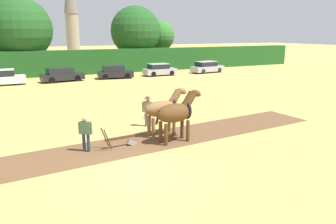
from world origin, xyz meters
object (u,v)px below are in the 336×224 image
(draft_horse_lead_left, at_px, (176,113))
(parked_car_end_right, at_px, (207,67))
(parked_car_center_right, at_px, (62,75))
(parked_car_center, at_px, (2,78))
(farmer_at_plow, at_px, (86,131))
(plow, at_px, (123,140))
(tree_center, at_px, (136,31))
(tree_center_left, at_px, (21,29))
(parked_car_right, at_px, (115,72))
(church_spire, at_px, (71,6))
(farmer_beside_team, at_px, (148,109))
(tree_center_right, at_px, (159,36))
(parked_car_far_right, at_px, (159,70))
(draft_horse_lead_right, at_px, (164,109))

(draft_horse_lead_left, relative_size, parked_car_end_right, 0.57)
(parked_car_center_right, bearing_deg, parked_car_center, 172.54)
(farmer_at_plow, xyz_separation_m, parked_car_center, (-3.49, 22.83, -0.18))
(plow, distance_m, parked_car_center, 23.52)
(tree_center, relative_size, parked_car_end_right, 1.91)
(tree_center_left, relative_size, parked_car_right, 2.21)
(tree_center_left, xyz_separation_m, parked_car_right, (9.26, -7.94, -4.89))
(church_spire, xyz_separation_m, farmer_beside_team, (-7.13, -62.31, -9.86))
(tree_center_left, xyz_separation_m, farmer_beside_team, (5.09, -28.17, -4.58))
(tree_center_right, distance_m, parked_car_center, 23.99)
(plow, xyz_separation_m, parked_car_far_right, (12.32, 22.97, 0.39))
(tree_center_right, relative_size, parked_car_end_right, 1.51)
(tree_center, relative_size, parked_car_right, 2.09)
(tree_center_right, xyz_separation_m, parked_car_far_right, (-4.22, -9.40, -3.99))
(draft_horse_lead_left, distance_m, parked_car_end_right, 28.60)
(tree_center_left, distance_m, church_spire, 36.64)
(farmer_beside_team, distance_m, parked_car_center, 21.64)
(tree_center_right, bearing_deg, parked_car_center, -156.52)
(tree_center, bearing_deg, plow, -111.59)
(farmer_beside_team, bearing_deg, parked_car_end_right, -10.96)
(parked_car_right, bearing_deg, church_spire, 94.94)
(tree_center_left, height_order, parked_car_far_right, tree_center_left)
(draft_horse_lead_left, relative_size, farmer_at_plow, 1.64)
(church_spire, height_order, draft_horse_lead_right, church_spire)
(tree_center_left, distance_m, draft_horse_lead_right, 30.72)
(plow, relative_size, parked_car_right, 0.40)
(parked_car_center_right, relative_size, parked_car_end_right, 0.99)
(parked_car_far_right, relative_size, parked_car_end_right, 0.86)
(tree_center_right, bearing_deg, farmer_beside_team, -115.46)
(draft_horse_lead_left, distance_m, draft_horse_lead_right, 1.26)
(farmer_beside_team, bearing_deg, plow, 166.91)
(parked_car_center_right, bearing_deg, parked_car_far_right, -7.83)
(parked_car_far_right, bearing_deg, plow, -118.51)
(draft_horse_lead_right, relative_size, parked_car_right, 0.62)
(plow, bearing_deg, parked_car_center_right, 83.58)
(church_spire, bearing_deg, draft_horse_lead_right, -96.22)
(tree_center_right, distance_m, draft_horse_lead_right, 34.65)
(plow, distance_m, farmer_at_plow, 1.79)
(parked_car_center_right, xyz_separation_m, parked_car_far_right, (11.69, -0.00, -0.02))
(parked_car_end_right, bearing_deg, plow, -137.46)
(parked_car_right, height_order, parked_car_far_right, parked_car_right)
(parked_car_right, bearing_deg, parked_car_end_right, 8.90)
(parked_car_center_right, bearing_deg, tree_center_right, 22.75)
(plow, relative_size, parked_car_far_right, 0.43)
(draft_horse_lead_left, distance_m, farmer_beside_team, 3.11)
(farmer_at_plow, bearing_deg, farmer_beside_team, -21.48)
(tree_center, xyz_separation_m, draft_horse_lead_right, (-9.80, -30.29, -3.97))
(parked_car_center, distance_m, parked_car_center_right, 5.80)
(tree_center_left, distance_m, parked_car_center, 9.58)
(farmer_at_plow, distance_m, parked_car_center_right, 22.98)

